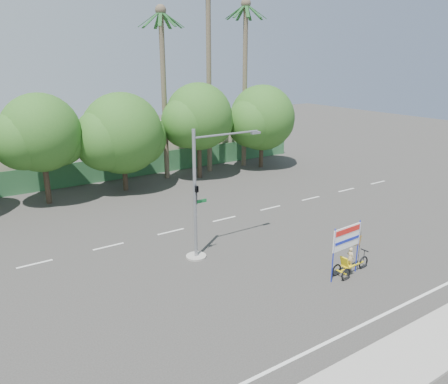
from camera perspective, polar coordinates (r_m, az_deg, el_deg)
ground at (r=22.44m, az=7.24°, el=-10.60°), size 120.00×120.00×0.00m
sidewalk_near at (r=18.33m, az=23.55°, el=-18.88°), size 50.00×2.40×0.12m
fence at (r=39.80m, az=-13.27°, el=3.11°), size 38.00×0.08×2.00m
building_right at (r=46.81m, az=-6.11°, el=6.57°), size 14.00×8.00×3.60m
tree_left at (r=33.84m, az=-22.86°, el=6.79°), size 6.66×5.60×8.07m
tree_center at (r=35.52m, az=-13.23°, el=7.16°), size 7.62×6.40×7.85m
tree_right at (r=38.37m, az=-3.38°, el=9.48°), size 6.90×5.80×8.36m
tree_far_right at (r=42.37m, az=4.94°, el=9.38°), size 7.38×6.20×7.94m
palm_tall at (r=40.35m, az=-2.02°, el=17.33°), size 3.73×3.79×17.45m
palm_mid at (r=42.60m, az=2.76°, el=15.88°), size 3.73×3.79×15.45m
palm_short at (r=38.21m, az=-7.94°, el=14.77°), size 3.73×3.79×14.45m
traffic_signal at (r=23.06m, az=-3.12°, el=-1.78°), size 4.72×1.10×7.00m
trike_billboard at (r=22.55m, az=15.99°, el=-7.83°), size 2.87×0.68×2.82m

